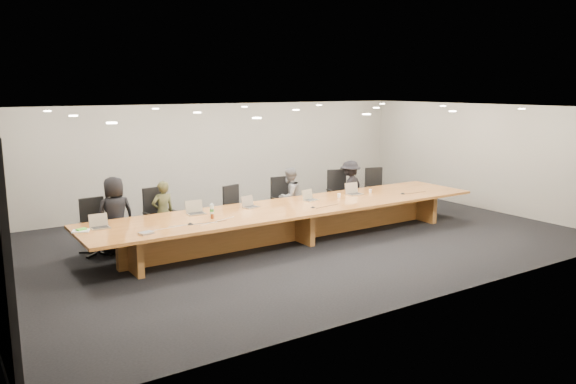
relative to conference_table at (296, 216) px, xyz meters
name	(u,v)px	position (x,y,z in m)	size (l,w,h in m)	color
ground	(296,240)	(0.00, 0.00, -0.52)	(12.00, 12.00, 0.00)	black
back_wall	(213,156)	(0.00, 4.00, 0.88)	(12.00, 0.02, 2.80)	#BCB7AB
conference_table	(296,216)	(0.00, 0.00, 0.00)	(9.00, 1.80, 0.75)	#995621
chair_far_left	(97,226)	(-3.84, 1.23, 0.04)	(0.57, 0.57, 1.13)	black
chair_left	(160,216)	(-2.53, 1.30, 0.08)	(0.61, 0.61, 1.19)	black
chair_mid_left	(238,209)	(-0.76, 1.18, 0.03)	(0.56, 0.56, 1.09)	black
chair_mid_right	(284,201)	(0.57, 1.33, 0.05)	(0.58, 0.58, 1.14)	black
chair_right	(340,193)	(2.20, 1.27, 0.08)	(0.61, 0.61, 1.19)	black
chair_far_right	(377,189)	(3.40, 1.20, 0.06)	(0.59, 0.59, 1.16)	black
person_a	(115,215)	(-3.49, 1.16, 0.24)	(0.75, 0.49, 1.53)	black
person_b	(163,213)	(-2.48, 1.26, 0.15)	(0.49, 0.32, 1.33)	#3A3A20
person_c	(289,197)	(0.58, 1.13, 0.17)	(0.67, 0.52, 1.38)	#5E5E61
person_d	(350,189)	(2.41, 1.13, 0.19)	(0.92, 0.53, 1.42)	black
laptop_a	(100,221)	(-4.01, 0.30, 0.36)	(0.33, 0.24, 0.26)	tan
laptop_b	(196,207)	(-2.11, 0.41, 0.37)	(0.35, 0.25, 0.28)	tan
laptop_c	(251,202)	(-0.88, 0.36, 0.35)	(0.32, 0.23, 0.25)	tan
laptop_d	(311,195)	(0.59, 0.27, 0.35)	(0.32, 0.23, 0.25)	beige
laptop_e	(355,189)	(1.86, 0.28, 0.37)	(0.36, 0.26, 0.28)	#C6B497
water_bottle	(212,210)	(-1.92, 0.07, 0.35)	(0.08, 0.08, 0.24)	silver
amber_mug	(212,216)	(-2.00, -0.10, 0.27)	(0.07, 0.07, 0.09)	brown
paper_cup_near	(339,196)	(1.34, 0.21, 0.27)	(0.08, 0.08, 0.09)	white
paper_cup_far	(370,191)	(2.31, 0.25, 0.27)	(0.07, 0.07, 0.09)	white
notepad	(81,231)	(-4.35, 0.27, 0.24)	(0.29, 0.23, 0.02)	silver
lime_gadget	(81,229)	(-4.33, 0.29, 0.26)	(0.17, 0.10, 0.03)	#50C534
av_box	(146,233)	(-3.45, -0.53, 0.25)	(0.23, 0.17, 0.03)	#A5A5A9
mic_left	(190,224)	(-2.55, -0.32, 0.24)	(0.12, 0.12, 0.03)	black
mic_center	(313,207)	(0.19, -0.36, 0.24)	(0.10, 0.10, 0.03)	black
mic_right	(403,193)	(2.85, -0.28, 0.24)	(0.12, 0.12, 0.03)	black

